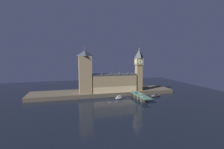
% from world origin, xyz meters
% --- Properties ---
extents(ground_plane, '(400.00, 400.00, 0.00)m').
position_xyz_m(ground_plane, '(0.00, 0.00, 0.00)').
color(ground_plane, black).
extents(embankment, '(220.00, 42.00, 5.66)m').
position_xyz_m(embankment, '(0.00, 39.00, 2.83)').
color(embankment, brown).
rests_on(embankment, ground_plane).
extents(parliament_hall, '(66.34, 18.95, 32.45)m').
position_xyz_m(parliament_hall, '(14.64, 29.80, 19.11)').
color(parliament_hall, '#9E845B').
rests_on(parliament_hall, embankment).
extents(clock_tower, '(11.33, 11.44, 66.12)m').
position_xyz_m(clock_tower, '(53.67, 26.09, 40.63)').
color(clock_tower, '#9E845B').
rests_on(clock_tower, embankment).
extents(victoria_tower, '(18.14, 18.14, 67.82)m').
position_xyz_m(victoria_tower, '(-28.69, 30.39, 36.71)').
color(victoria_tower, '#9E845B').
rests_on(victoria_tower, embankment).
extents(bridge, '(11.03, 46.00, 6.67)m').
position_xyz_m(bridge, '(42.77, -5.00, 4.63)').
color(bridge, '#4C7560').
rests_on(bridge, ground_plane).
extents(car_northbound_lead, '(1.88, 4.63, 1.56)m').
position_xyz_m(car_northbound_lead, '(40.34, 5.43, 7.40)').
color(car_northbound_lead, navy).
rests_on(car_northbound_lead, bridge).
extents(car_northbound_trail, '(1.89, 3.99, 1.58)m').
position_xyz_m(car_northbound_trail, '(40.34, -15.43, 7.41)').
color(car_northbound_trail, silver).
rests_on(car_northbound_trail, bridge).
extents(car_southbound_trail, '(1.85, 4.13, 1.41)m').
position_xyz_m(car_southbound_trail, '(45.20, 0.02, 7.32)').
color(car_southbound_trail, silver).
rests_on(car_southbound_trail, bridge).
extents(pedestrian_near_rail, '(0.38, 0.38, 1.87)m').
position_xyz_m(pedestrian_near_rail, '(37.92, -14.26, 7.66)').
color(pedestrian_near_rail, black).
rests_on(pedestrian_near_rail, bridge).
extents(pedestrian_mid_walk, '(0.38, 0.38, 1.60)m').
position_xyz_m(pedestrian_mid_walk, '(47.62, -5.46, 7.51)').
color(pedestrian_mid_walk, black).
rests_on(pedestrian_mid_walk, bridge).
extents(pedestrian_far_rail, '(0.38, 0.38, 1.58)m').
position_xyz_m(pedestrian_far_rail, '(37.92, 10.76, 7.50)').
color(pedestrian_far_rail, black).
rests_on(pedestrian_far_rail, bridge).
extents(street_lamp_near, '(1.34, 0.60, 6.81)m').
position_xyz_m(street_lamp_near, '(37.52, -19.72, 10.93)').
color(street_lamp_near, '#2D3333').
rests_on(street_lamp_near, bridge).
extents(street_lamp_mid, '(1.34, 0.60, 5.98)m').
position_xyz_m(street_lamp_mid, '(48.02, -5.00, 10.41)').
color(street_lamp_mid, '#2D3333').
rests_on(street_lamp_mid, bridge).
extents(street_lamp_far, '(1.34, 0.60, 7.01)m').
position_xyz_m(street_lamp_far, '(37.52, 9.72, 11.05)').
color(street_lamp_far, '#2D3333').
rests_on(street_lamp_far, bridge).
extents(boat_upstream, '(11.64, 5.73, 4.63)m').
position_xyz_m(boat_upstream, '(15.22, 5.55, 1.69)').
color(boat_upstream, white).
rests_on(boat_upstream, ground_plane).
extents(boat_downstream, '(18.27, 8.97, 3.94)m').
position_xyz_m(boat_downstream, '(71.55, 3.79, 1.44)').
color(boat_downstream, '#28282D').
rests_on(boat_downstream, ground_plane).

